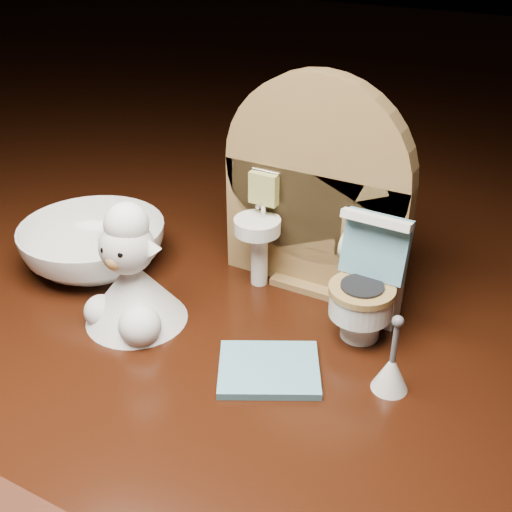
{
  "coord_description": "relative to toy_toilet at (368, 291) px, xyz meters",
  "views": [
    {
      "loc": [
        0.15,
        -0.29,
        0.25
      ],
      "look_at": [
        -0.02,
        0.01,
        0.05
      ],
      "focal_mm": 45.0,
      "sensor_mm": 36.0,
      "label": 1
    }
  ],
  "objects": [
    {
      "name": "backdrop_panel",
      "position": [
        -0.05,
        0.03,
        0.04
      ],
      "size": [
        0.13,
        0.05,
        0.15
      ],
      "color": "olive",
      "rests_on": "ground"
    },
    {
      "name": "plush_lamb",
      "position": [
        -0.13,
        -0.06,
        -0.0
      ],
      "size": [
        0.07,
        0.07,
        0.09
      ],
      "rotation": [
        0.0,
        0.0,
        0.05
      ],
      "color": "white",
      "rests_on": "ground"
    },
    {
      "name": "toilet_brush",
      "position": [
        0.03,
        -0.05,
        -0.02
      ],
      "size": [
        0.02,
        0.02,
        0.05
      ],
      "color": "white",
      "rests_on": "ground"
    },
    {
      "name": "bath_mat",
      "position": [
        -0.03,
        -0.07,
        -0.03
      ],
      "size": [
        0.07,
        0.07,
        0.0
      ],
      "primitive_type": "cube",
      "rotation": [
        0.0,
        0.0,
        0.49
      ],
      "color": "#5B98AF",
      "rests_on": "ground"
    },
    {
      "name": "ceramic_bowl",
      "position": [
        -0.2,
        -0.02,
        -0.01
      ],
      "size": [
        0.14,
        0.14,
        0.03
      ],
      "primitive_type": "imported",
      "rotation": [
        0.0,
        0.0,
        -0.39
      ],
      "color": "white",
      "rests_on": "ground"
    },
    {
      "name": "toy_toilet",
      "position": [
        0.0,
        0.0,
        0.0
      ],
      "size": [
        0.04,
        0.05,
        0.08
      ],
      "rotation": [
        0.0,
        0.0,
        -0.03
      ],
      "color": "white",
      "rests_on": "ground"
    }
  ]
}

